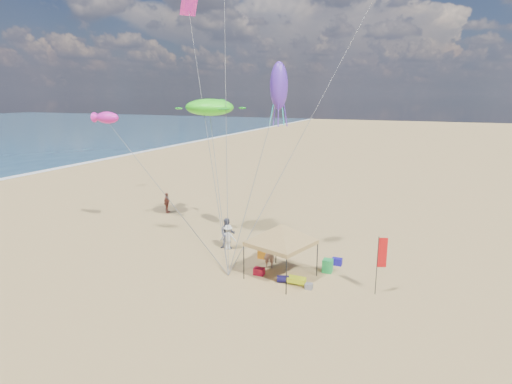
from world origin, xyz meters
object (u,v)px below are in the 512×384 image
canopy_tent (281,226)px  chair_yellow (263,252)px  person_near_a (269,253)px  person_near_b (228,234)px  cooler_blue (337,262)px  beach_cart (296,280)px  person_far_a (167,203)px  chair_green (328,266)px  feather_flag (381,256)px  person_near_c (228,237)px  cooler_red (259,271)px

canopy_tent → chair_yellow: canopy_tent is taller
chair_yellow → person_near_a: (0.83, -1.17, 0.48)m
person_near_b → cooler_blue: bearing=-15.5°
beach_cart → chair_yellow: bearing=138.1°
person_far_a → chair_yellow: bearing=-130.4°
cooler_blue → chair_green: 1.18m
canopy_tent → feather_flag: canopy_tent is taller
cooler_blue → person_far_a: 15.64m
chair_yellow → person_near_b: size_ratio=0.36×
person_near_c → cooler_blue: bearing=173.7°
feather_flag → person_near_b: feather_flag is taller
cooler_blue → chair_green: bearing=-102.5°
feather_flag → person_far_a: bearing=155.5°
canopy_tent → person_far_a: (-12.43, 7.94, -1.97)m
beach_cart → cooler_red: bearing=172.9°
person_near_b → beach_cart: bearing=-46.2°
cooler_red → beach_cart: bearing=-7.1°
canopy_tent → cooler_blue: canopy_tent is taller
person_near_c → cooler_red: bearing=131.4°
chair_green → person_near_c: (-6.35, 0.93, 0.43)m
feather_flag → person_near_b: (-9.26, 2.61, -0.96)m
person_near_b → person_far_a: person_near_b is taller
beach_cart → feather_flag: bearing=6.2°
feather_flag → cooler_blue: size_ratio=5.31×
cooler_blue → person_near_b: person_near_b is taller
person_near_b → person_near_c: 0.22m
cooler_red → beach_cart: 2.13m
cooler_red → cooler_blue: size_ratio=1.00×
chair_yellow → person_near_c: bearing=170.0°
feather_flag → cooler_blue: (-2.58, 2.73, -1.73)m
person_near_b → person_near_c: bearing=-65.0°
chair_green → chair_yellow: (-3.90, 0.50, 0.00)m
person_near_a → beach_cart: bearing=120.9°
cooler_red → person_far_a: size_ratio=0.33×
chair_green → person_near_b: (-6.43, 1.02, 0.61)m
person_near_a → cooler_red: bearing=58.1°
cooler_blue → cooler_red: bearing=-140.1°
chair_green → person_far_a: person_far_a is taller
feather_flag → person_near_c: 9.59m
person_far_a → chair_green: bearing=-125.2°
feather_flag → chair_green: size_ratio=4.10×
person_far_a → person_near_b: bearing=-134.9°
person_near_a → person_near_b: size_ratio=0.87×
person_far_a → cooler_red: bearing=-137.2°
cooler_blue → person_near_c: bearing=-178.2°
cooler_blue → person_near_a: bearing=-151.5°
cooler_blue → chair_green: size_ratio=0.77×
person_far_a → cooler_blue: bearing=-121.0°
cooler_blue → person_near_b: size_ratio=0.28×
chair_yellow → canopy_tent: bearing=-49.2°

